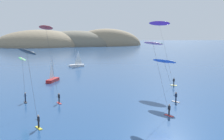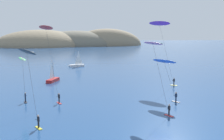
{
  "view_description": "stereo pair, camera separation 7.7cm",
  "coord_description": "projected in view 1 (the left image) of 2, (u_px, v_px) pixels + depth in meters",
  "views": [
    {
      "loc": [
        -1.94,
        -19.35,
        12.04
      ],
      "look_at": [
        4.39,
        25.02,
        5.63
      ],
      "focal_mm": 45.0,
      "sensor_mm": 36.0,
      "label": 1
    },
    {
      "loc": [
        -1.87,
        -19.36,
        12.04
      ],
      "look_at": [
        4.39,
        25.02,
        5.63
      ],
      "focal_mm": 45.0,
      "sensor_mm": 36.0,
      "label": 2
    }
  ],
  "objects": [
    {
      "name": "headland_island",
      "position": [
        67.0,
        46.0,
        216.42
      ],
      "size": [
        112.94,
        53.28,
        26.28
      ],
      "color": "#84755B",
      "rests_on": "ground"
    },
    {
      "name": "kitesurfer_black",
      "position": [
        27.0,
        56.0,
        35.92
      ],
      "size": [
        4.0,
        6.57,
        9.76
      ],
      "color": "yellow",
      "rests_on": "ground"
    },
    {
      "name": "sailboat_near",
      "position": [
        53.0,
        79.0,
        66.15
      ],
      "size": [
        2.97,
        5.88,
        5.7
      ],
      "color": "#B22323",
      "rests_on": "ground"
    },
    {
      "name": "sailboat_far",
      "position": [
        76.0,
        65.0,
        92.85
      ],
      "size": [
        5.96,
        2.4,
        5.7
      ],
      "color": "white",
      "rests_on": "ground"
    },
    {
      "name": "kitesurfer_blue",
      "position": [
        165.0,
        64.0,
        48.3
      ],
      "size": [
        3.9,
        5.52,
        7.13
      ],
      "color": "#2D2D33",
      "rests_on": "ground"
    },
    {
      "name": "kitesurfer_pink",
      "position": [
        155.0,
        50.0,
        41.78
      ],
      "size": [
        3.16,
        7.26,
        10.37
      ],
      "color": "red",
      "rests_on": "ground"
    },
    {
      "name": "kitesurfer_purple",
      "position": [
        160.0,
        27.0,
        62.23
      ],
      "size": [
        5.54,
        6.5,
        14.07
      ],
      "color": "yellow",
      "rests_on": "ground"
    },
    {
      "name": "kitesurfer_green",
      "position": [
        22.0,
        63.0,
        48.28
      ],
      "size": [
        2.42,
        5.93,
        7.39
      ],
      "color": "#2D2D33",
      "rests_on": "ground"
    },
    {
      "name": "kitesurfer_red",
      "position": [
        47.0,
        34.0,
        47.71
      ],
      "size": [
        4.32,
        6.69,
        12.9
      ],
      "color": "red",
      "rests_on": "ground"
    }
  ]
}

